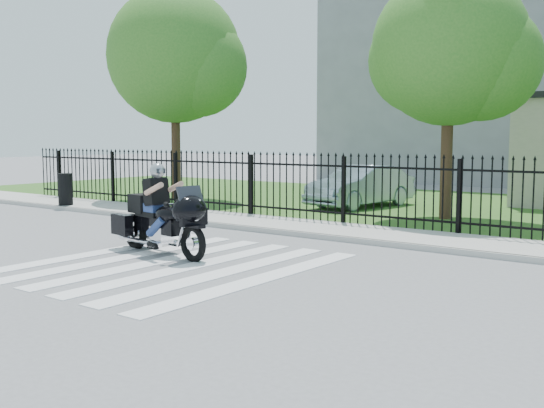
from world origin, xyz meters
The scene contains 12 objects.
ground centered at (0.00, 0.00, 0.00)m, with size 120.00×120.00×0.00m, color slate.
crosswalk centered at (0.00, 0.00, 0.01)m, with size 5.00×5.50×0.01m, color silver, non-canonical shape.
sidewalk centered at (0.00, 5.00, 0.06)m, with size 40.00×2.00×0.12m, color #ADAAA3.
curb centered at (0.00, 4.00, 0.06)m, with size 40.00×0.12×0.12m, color #ADAAA3.
grass_strip centered at (0.00, 12.00, 0.01)m, with size 40.00×12.00×0.02m, color #305D20.
iron_fence centered at (0.00, 6.00, 0.90)m, with size 26.00×0.04×1.80m.
tree_left centered at (-8.50, 8.50, 5.17)m, with size 4.80×4.80×7.58m.
tree_mid centered at (1.50, 9.00, 4.67)m, with size 4.20×4.20×6.78m.
building_tall centered at (-3.00, 26.00, 6.00)m, with size 15.00×10.00×12.00m, color gray.
motorcycle_rider centered at (-0.96, 0.60, 0.74)m, with size 2.73×1.20×1.82m.
parked_car centered at (-1.86, 10.27, 0.69)m, with size 1.43×4.09×1.35m, color #8DA2B1.
litter_bin centered at (-9.25, 4.30, 0.63)m, with size 0.45×0.45×1.01m, color black.
Camera 1 is at (8.17, -7.95, 2.28)m, focal length 42.00 mm.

